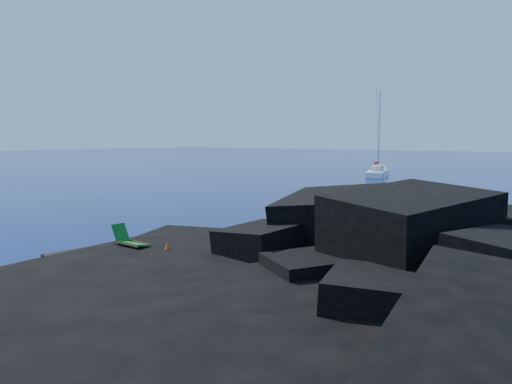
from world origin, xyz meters
The scene contains 9 objects.
ground centered at (0.00, 0.00, 0.00)m, with size 400.00×400.00×0.00m, color #030837.
headland centered at (13.00, 3.00, 0.00)m, with size 24.00×24.00×3.60m, color black, non-canonical shape.
beach centered at (4.50, 0.50, 0.00)m, with size 8.50×6.00×0.70m, color black.
surf_foam centered at (5.00, 5.00, 0.00)m, with size 10.00×8.00×0.06m, color white, non-canonical shape.
sailboat centered at (-9.90, 51.66, 0.00)m, with size 2.37×11.32×11.87m, color white, non-canonical shape.
deck_chair centered at (2.65, 0.62, 0.97)m, with size 1.80×0.79×1.24m, color #166720, non-canonical shape.
towel centered at (6.19, 0.13, 0.38)m, with size 1.96×0.93×0.05m, color white.
sunbather centered at (6.19, 0.13, 0.51)m, with size 1.69×0.41×0.23m, color tan, non-canonical shape.
marker_cone centered at (4.31, 1.14, 0.64)m, with size 0.38×0.38×0.58m, color #FF640D.
Camera 1 is at (19.95, -12.43, 5.20)m, focal length 35.00 mm.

